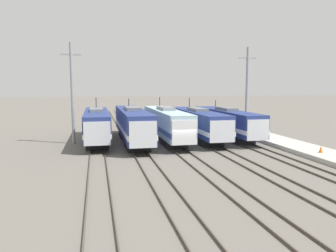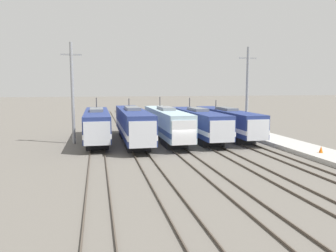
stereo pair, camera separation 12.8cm
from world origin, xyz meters
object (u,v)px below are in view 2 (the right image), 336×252
object	(u,v)px
catenary_tower_right	(247,92)
catenary_tower_left	(72,92)
locomotive_far_left	(97,125)
locomotive_center	(167,124)
locomotive_center_left	(133,124)
locomotive_center_right	(199,123)
traffic_cone	(321,149)
locomotive_far_right	(227,122)

from	to	relation	value
catenary_tower_right	catenary_tower_left	bearing A→B (deg)	180.00
locomotive_far_left	locomotive_center	xyz separation A→B (m)	(8.43, -0.85, 0.05)
locomotive_center_left	locomotive_center_right	xyz separation A→B (m)	(8.43, 0.67, -0.14)
locomotive_center	locomotive_center_right	size ratio (longest dim) A/B	1.04
locomotive_center_left	traffic_cone	distance (m)	20.57
locomotive_far_right	traffic_cone	distance (m)	14.05
locomotive_center_right	catenary_tower_right	xyz separation A→B (m)	(6.67, 0.24, 3.99)
locomotive_far_left	catenary_tower_right	size ratio (longest dim) A/B	1.40
locomotive_far_left	locomotive_far_right	distance (m)	16.87
locomotive_center	locomotive_center_right	bearing A→B (deg)	3.35
traffic_cone	locomotive_far_left	bearing A→B (deg)	147.61
locomotive_center	catenary_tower_left	xyz separation A→B (m)	(-11.13, 0.49, 3.90)
locomotive_center_left	catenary_tower_right	size ratio (longest dim) A/B	1.57
locomotive_far_left	catenary_tower_right	world-z (taller)	catenary_tower_right
locomotive_far_left	traffic_cone	world-z (taller)	locomotive_far_left
locomotive_far_right	traffic_cone	bearing A→B (deg)	-73.32
catenary_tower_left	traffic_cone	size ratio (longest dim) A/B	18.45
traffic_cone	catenary_tower_right	bearing A→B (deg)	96.91
locomotive_center_left	catenary_tower_left	distance (m)	7.97
locomotive_center_right	locomotive_far_right	xyz separation A→B (m)	(4.22, 0.76, -0.02)
locomotive_center_left	locomotive_center_right	world-z (taller)	locomotive_center_right
locomotive_center_left	catenary_tower_left	xyz separation A→B (m)	(-6.91, 0.91, 3.86)
locomotive_far_right	catenary_tower_left	xyz separation A→B (m)	(-19.56, -0.51, 4.01)
locomotive_center_left	traffic_cone	size ratio (longest dim) A/B	28.98
locomotive_center_right	traffic_cone	size ratio (longest dim) A/B	26.83
locomotive_center_left	traffic_cone	bearing A→B (deg)	-35.71
locomotive_far_right	catenary_tower_left	distance (m)	19.97
locomotive_center	catenary_tower_left	distance (m)	11.80
locomotive_far_right	catenary_tower_right	world-z (taller)	catenary_tower_right
locomotive_far_left	catenary_tower_left	bearing A→B (deg)	-172.43
catenary_tower_left	catenary_tower_right	world-z (taller)	same
catenary_tower_right	traffic_cone	world-z (taller)	catenary_tower_right
locomotive_center_left	catenary_tower_right	bearing A→B (deg)	3.46
catenary_tower_left	locomotive_far_left	bearing A→B (deg)	7.57
locomotive_center_right	locomotive_far_right	world-z (taller)	locomotive_center_right
locomotive_far_left	catenary_tower_right	xyz separation A→B (m)	(19.32, -0.36, 3.96)
catenary_tower_right	locomotive_far_left	bearing A→B (deg)	178.94
locomotive_center_left	locomotive_far_right	size ratio (longest dim) A/B	1.03
locomotive_center	catenary_tower_right	bearing A→B (deg)	2.58
locomotive_far_right	catenary_tower_left	world-z (taller)	catenary_tower_left
catenary_tower_left	traffic_cone	world-z (taller)	catenary_tower_left
locomotive_center_left	locomotive_center_right	distance (m)	8.46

